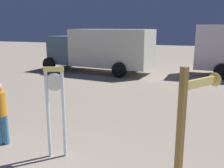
% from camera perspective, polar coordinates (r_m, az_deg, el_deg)
% --- Properties ---
extents(standing_clock, '(0.42, 0.24, 2.08)m').
position_cam_1_polar(standing_clock, '(5.66, -12.82, -4.32)').
color(standing_clock, white).
rests_on(standing_clock, ground_plane).
extents(arrow_sign, '(0.78, 1.06, 2.32)m').
position_cam_1_polar(arrow_sign, '(4.45, 18.65, -5.43)').
color(arrow_sign, olive).
rests_on(arrow_sign, ground_plane).
extents(person_near_clock, '(0.30, 0.30, 1.59)m').
position_cam_1_polar(person_near_clock, '(6.78, -24.13, -5.64)').
color(person_near_clock, teal).
rests_on(person_near_clock, ground_plane).
extents(box_truck_near, '(7.38, 3.26, 2.78)m').
position_cam_1_polar(box_truck_near, '(16.38, -2.46, 8.08)').
color(box_truck_near, silver).
rests_on(box_truck_near, ground_plane).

